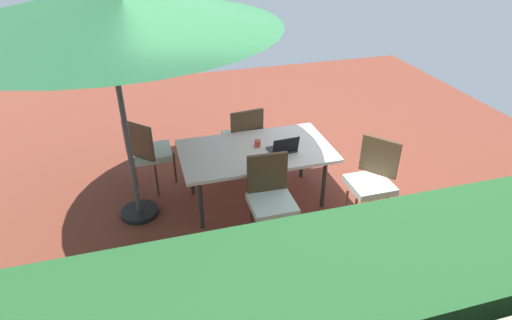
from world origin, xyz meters
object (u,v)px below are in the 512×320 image
cup (258,143)px  chair_southeast (149,150)px  dining_table (256,153)px  patio_umbrella (105,7)px  chair_northwest (372,178)px  chair_north (271,196)px  chair_south (243,136)px  laptop (283,148)px

cup → chair_southeast: bearing=-24.6°
dining_table → chair_southeast: chair_southeast is taller
patio_umbrella → chair_northwest: (-2.59, 0.80, -1.83)m
chair_north → chair_south: same height
chair_north → laptop: 0.71m
dining_table → chair_north: 0.73m
dining_table → chair_southeast: (1.22, -0.64, -0.12)m
chair_southeast → laptop: chair_southeast is taller
chair_north → patio_umbrella: bearing=151.2°
laptop → cup: (0.25, -0.21, -0.01)m
chair_north → chair_northwest: 1.21m
dining_table → chair_south: chair_south is taller
chair_south → laptop: size_ratio=2.93×
chair_northwest → laptop: chair_northwest is taller
chair_northwest → patio_umbrella: bearing=-147.1°
chair_south → chair_northwest: bearing=122.7°
dining_table → chair_northwest: size_ratio=1.82×
dining_table → chair_north: size_ratio=1.82×
chair_southeast → cup: bearing=-159.2°
chair_southeast → chair_south: bearing=-132.6°
chair_south → cup: (-0.02, 0.62, 0.21)m
chair_northwest → laptop: 1.06m
patio_umbrella → chair_north: patio_umbrella is taller
chair_north → chair_south: 1.41m
chair_northwest → cup: (1.13, -0.77, 0.21)m
chair_south → cup: bearing=84.8°
laptop → cup: 0.33m
dining_table → chair_northwest: 1.36m
chair_north → cup: chair_north is taller
dining_table → chair_south: (-0.02, -0.68, -0.12)m
chair_southeast → chair_northwest: bearing=-164.0°
chair_south → patio_umbrella: bearing=15.1°
patio_umbrella → laptop: (-1.71, 0.24, -1.62)m
laptop → dining_table: bearing=-29.5°
chair_southeast → cup: size_ratio=12.18×
chair_northwest → chair_southeast: bearing=-159.3°
laptop → chair_southeast: bearing=-31.1°
chair_south → dining_table: bearing=81.4°
chair_northwest → laptop: size_ratio=2.93×
laptop → cup: laptop is taller
dining_table → cup: 0.12m
chair_south → chair_north: bearing=80.3°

